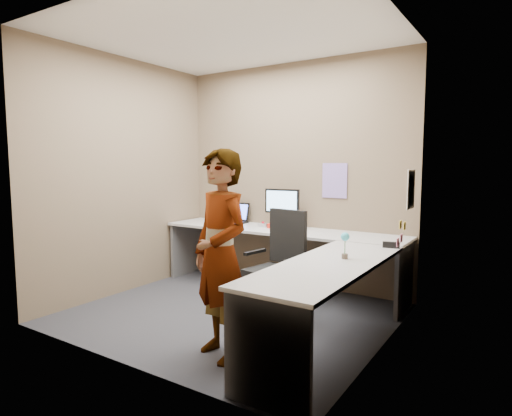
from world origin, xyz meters
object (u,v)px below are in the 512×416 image
Objects in this scene: monitor at (282,203)px; person at (220,255)px; office_chair at (278,275)px; desk at (288,254)px.

person reaches higher than monitor.
monitor is 1.18m from office_chair.
desk is at bearing 113.59° from person.
office_chair is (0.47, -0.90, -0.61)m from monitor.
person reaches higher than desk.
monitor is 0.27× the size of person.
desk is 1.85× the size of person.
monitor reaches higher than office_chair.
desk is at bearing 101.28° from office_chair.
desk is 6.86× the size of monitor.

